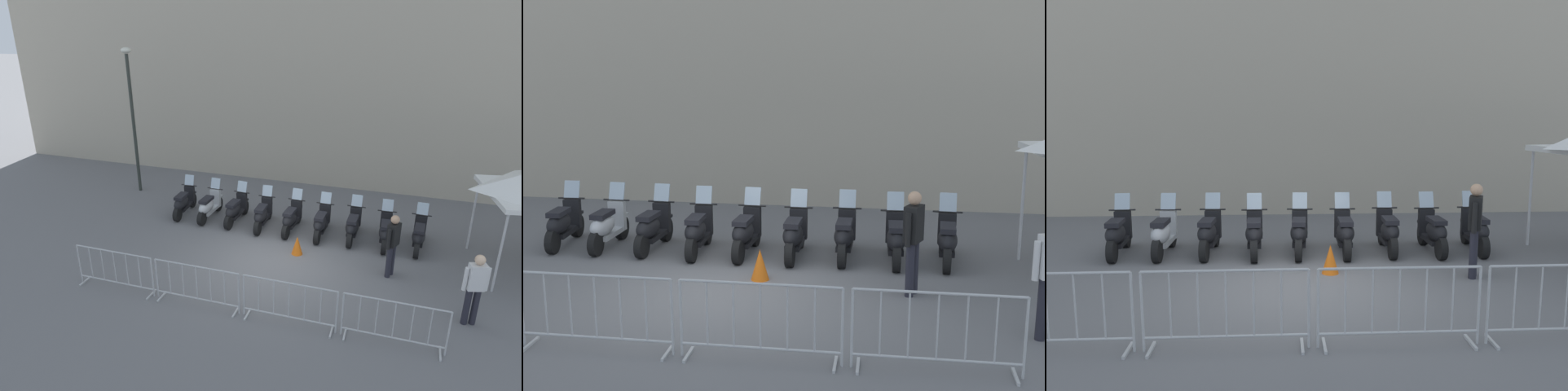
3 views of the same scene
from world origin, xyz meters
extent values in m
plane|color=slate|center=(0.00, 0.00, 0.00)|extent=(120.00, 120.00, 0.00)
cylinder|color=black|center=(-3.26, 3.44, 0.24)|extent=(0.20, 0.49, 0.48)
cylinder|color=black|center=(-3.42, 2.21, 0.24)|extent=(0.20, 0.49, 0.48)
cube|color=black|center=(-3.34, 2.82, 0.28)|extent=(0.39, 0.90, 0.10)
ellipsoid|color=black|center=(-3.38, 2.55, 0.52)|extent=(0.46, 0.88, 0.40)
cube|color=black|center=(-3.37, 2.58, 0.74)|extent=(0.35, 0.63, 0.10)
cube|color=black|center=(-3.29, 3.25, 0.55)|extent=(0.35, 0.18, 0.60)
cylinder|color=black|center=(-3.29, 3.25, 0.88)|extent=(0.56, 0.11, 0.04)
cube|color=silver|center=(-3.28, 3.30, 1.06)|extent=(0.34, 0.18, 0.35)
cube|color=black|center=(-3.26, 3.44, 0.51)|extent=(0.24, 0.34, 0.06)
cylinder|color=black|center=(-2.28, 3.24, 0.24)|extent=(0.24, 0.50, 0.48)
cylinder|color=black|center=(-2.54, 2.03, 0.24)|extent=(0.24, 0.50, 0.48)
cube|color=#B7BABC|center=(-2.41, 2.63, 0.28)|extent=(0.46, 0.91, 0.10)
ellipsoid|color=#B7BABC|center=(-2.47, 2.36, 0.52)|extent=(0.53, 0.90, 0.40)
cube|color=black|center=(-2.46, 2.39, 0.74)|extent=(0.40, 0.65, 0.10)
cube|color=#B7BABC|center=(-2.32, 3.06, 0.55)|extent=(0.36, 0.21, 0.60)
cylinder|color=black|center=(-2.32, 3.06, 0.88)|extent=(0.55, 0.15, 0.04)
cube|color=silver|center=(-2.31, 3.11, 1.06)|extent=(0.34, 0.20, 0.35)
cube|color=#B7BABC|center=(-2.28, 3.24, 0.51)|extent=(0.26, 0.36, 0.06)
cylinder|color=black|center=(-1.33, 3.05, 0.24)|extent=(0.25, 0.50, 0.48)
cylinder|color=black|center=(-1.63, 1.85, 0.24)|extent=(0.25, 0.50, 0.48)
cube|color=black|center=(-1.48, 2.45, 0.28)|extent=(0.48, 0.91, 0.10)
ellipsoid|color=black|center=(-1.55, 2.18, 0.52)|extent=(0.55, 0.90, 0.40)
cube|color=black|center=(-1.54, 2.21, 0.74)|extent=(0.42, 0.65, 0.10)
cube|color=black|center=(-1.38, 2.87, 0.55)|extent=(0.36, 0.22, 0.60)
cylinder|color=black|center=(-1.38, 2.87, 0.88)|extent=(0.55, 0.17, 0.04)
cube|color=silver|center=(-1.36, 2.92, 1.06)|extent=(0.34, 0.21, 0.35)
cube|color=black|center=(-1.33, 3.05, 0.51)|extent=(0.27, 0.36, 0.06)
cylinder|color=black|center=(-0.47, 2.80, 0.24)|extent=(0.21, 0.50, 0.48)
cylinder|color=black|center=(-0.66, 1.57, 0.24)|extent=(0.21, 0.50, 0.48)
cube|color=black|center=(-0.56, 2.19, 0.28)|extent=(0.41, 0.90, 0.10)
ellipsoid|color=black|center=(-0.61, 1.91, 0.52)|extent=(0.49, 0.89, 0.40)
cube|color=black|center=(-0.60, 1.94, 0.74)|extent=(0.37, 0.64, 0.10)
cube|color=black|center=(-0.50, 2.61, 0.55)|extent=(0.36, 0.19, 0.60)
cylinder|color=black|center=(-0.50, 2.61, 0.88)|extent=(0.56, 0.12, 0.04)
cube|color=silver|center=(-0.49, 2.66, 1.06)|extent=(0.34, 0.19, 0.35)
cube|color=black|center=(-0.47, 2.80, 0.51)|extent=(0.25, 0.35, 0.06)
cylinder|color=black|center=(0.52, 2.64, 0.24)|extent=(0.25, 0.50, 0.48)
cylinder|color=black|center=(0.22, 1.43, 0.24)|extent=(0.25, 0.50, 0.48)
cube|color=black|center=(0.37, 2.03, 0.28)|extent=(0.48, 0.91, 0.10)
ellipsoid|color=black|center=(0.31, 1.76, 0.52)|extent=(0.55, 0.90, 0.40)
cube|color=black|center=(0.31, 1.79, 0.74)|extent=(0.42, 0.65, 0.10)
cube|color=black|center=(0.48, 2.45, 0.55)|extent=(0.36, 0.22, 0.60)
cylinder|color=black|center=(0.48, 2.45, 0.88)|extent=(0.55, 0.17, 0.04)
cube|color=silver|center=(0.49, 2.50, 1.06)|extent=(0.34, 0.21, 0.35)
cube|color=black|center=(0.52, 2.64, 0.51)|extent=(0.27, 0.36, 0.06)
cylinder|color=black|center=(1.43, 2.44, 0.24)|extent=(0.23, 0.50, 0.48)
cylinder|color=black|center=(1.18, 1.23, 0.24)|extent=(0.23, 0.50, 0.48)
cube|color=black|center=(1.30, 1.83, 0.28)|extent=(0.45, 0.91, 0.10)
ellipsoid|color=black|center=(1.25, 1.56, 0.52)|extent=(0.52, 0.90, 0.40)
cube|color=black|center=(1.25, 1.59, 0.74)|extent=(0.40, 0.64, 0.10)
cube|color=black|center=(1.39, 2.26, 0.55)|extent=(0.36, 0.21, 0.60)
cylinder|color=black|center=(1.39, 2.26, 0.88)|extent=(0.56, 0.15, 0.04)
cube|color=silver|center=(1.40, 2.31, 1.06)|extent=(0.34, 0.20, 0.35)
cube|color=black|center=(1.43, 2.44, 0.51)|extent=(0.26, 0.35, 0.06)
cylinder|color=black|center=(2.37, 2.35, 0.24)|extent=(0.23, 0.50, 0.48)
cylinder|color=black|center=(2.13, 1.13, 0.24)|extent=(0.23, 0.50, 0.48)
cube|color=black|center=(2.25, 1.74, 0.28)|extent=(0.45, 0.91, 0.10)
ellipsoid|color=black|center=(2.20, 1.47, 0.52)|extent=(0.52, 0.89, 0.40)
cube|color=black|center=(2.20, 1.50, 0.74)|extent=(0.39, 0.64, 0.10)
cube|color=black|center=(2.34, 2.17, 0.55)|extent=(0.36, 0.21, 0.60)
cylinder|color=black|center=(2.34, 2.17, 0.88)|extent=(0.56, 0.15, 0.04)
cube|color=silver|center=(2.35, 2.21, 1.06)|extent=(0.34, 0.20, 0.35)
cube|color=black|center=(2.37, 2.35, 0.51)|extent=(0.26, 0.35, 0.06)
cylinder|color=black|center=(3.26, 2.11, 0.24)|extent=(0.21, 0.50, 0.48)
cylinder|color=black|center=(3.08, 0.88, 0.24)|extent=(0.21, 0.50, 0.48)
cube|color=black|center=(3.17, 1.50, 0.28)|extent=(0.40, 0.90, 0.10)
ellipsoid|color=black|center=(3.13, 1.22, 0.52)|extent=(0.48, 0.88, 0.40)
cube|color=black|center=(3.13, 1.25, 0.74)|extent=(0.37, 0.63, 0.10)
cube|color=black|center=(3.24, 1.93, 0.55)|extent=(0.36, 0.19, 0.60)
cylinder|color=black|center=(3.24, 1.93, 0.88)|extent=(0.56, 0.12, 0.04)
cube|color=silver|center=(3.24, 1.97, 1.06)|extent=(0.34, 0.19, 0.35)
cube|color=black|center=(3.26, 2.11, 0.51)|extent=(0.24, 0.35, 0.06)
cylinder|color=black|center=(4.26, 1.98, 0.24)|extent=(0.25, 0.50, 0.48)
cylinder|color=black|center=(3.97, 0.77, 0.24)|extent=(0.25, 0.50, 0.48)
cube|color=black|center=(4.11, 1.37, 0.28)|extent=(0.48, 0.91, 0.10)
ellipsoid|color=black|center=(4.05, 1.10, 0.52)|extent=(0.55, 0.90, 0.40)
cube|color=black|center=(4.05, 1.13, 0.74)|extent=(0.42, 0.65, 0.10)
cube|color=black|center=(4.22, 1.79, 0.55)|extent=(0.36, 0.22, 0.60)
cylinder|color=black|center=(4.22, 1.79, 0.88)|extent=(0.55, 0.17, 0.04)
cube|color=silver|center=(4.23, 1.84, 1.06)|extent=(0.34, 0.21, 0.35)
cube|color=black|center=(4.26, 1.98, 0.51)|extent=(0.27, 0.36, 0.06)
cube|color=#B2B5B7|center=(-2.49, -2.07, 0.02)|extent=(0.12, 0.44, 0.04)
cube|color=#B2B5B7|center=(-0.59, -2.42, 0.02)|extent=(0.12, 0.44, 0.04)
cylinder|color=#B2B5B7|center=(-0.51, -2.43, 0.53)|extent=(0.04, 0.04, 1.05)
cylinder|color=#B2B5B7|center=(-1.54, -2.24, 1.05)|extent=(2.07, 0.42, 0.04)
cylinder|color=#B2B5B7|center=(-1.54, -2.24, 0.18)|extent=(2.07, 0.42, 0.04)
cylinder|color=#B2B5B7|center=(-2.23, -2.12, 0.61)|extent=(0.02, 0.02, 0.87)
cylinder|color=#B2B5B7|center=(-1.88, -2.18, 0.61)|extent=(0.02, 0.02, 0.87)
cylinder|color=#B2B5B7|center=(-1.54, -2.24, 0.61)|extent=(0.02, 0.02, 0.87)
cylinder|color=#B2B5B7|center=(-1.20, -2.31, 0.61)|extent=(0.02, 0.02, 0.87)
cylinder|color=#B2B5B7|center=(-0.85, -2.37, 0.61)|extent=(0.02, 0.02, 0.87)
cube|color=#B2B5B7|center=(-0.31, -2.47, 0.02)|extent=(0.12, 0.44, 0.04)
cube|color=#B2B5B7|center=(1.59, -2.82, 0.02)|extent=(0.12, 0.44, 0.04)
cylinder|color=#B2B5B7|center=(-0.39, -2.45, 0.53)|extent=(0.04, 0.04, 1.05)
cylinder|color=#B2B5B7|center=(1.67, -2.83, 0.53)|extent=(0.04, 0.04, 1.05)
cylinder|color=#B2B5B7|center=(0.64, -2.64, 1.05)|extent=(2.07, 0.42, 0.04)
cylinder|color=#B2B5B7|center=(0.64, -2.64, 0.18)|extent=(2.07, 0.42, 0.04)
cylinder|color=#B2B5B7|center=(-0.05, -2.52, 0.61)|extent=(0.02, 0.02, 0.87)
cylinder|color=#B2B5B7|center=(0.30, -2.58, 0.61)|extent=(0.02, 0.02, 0.87)
cylinder|color=#B2B5B7|center=(0.64, -2.64, 0.61)|extent=(0.02, 0.02, 0.87)
cylinder|color=#B2B5B7|center=(0.98, -2.71, 0.61)|extent=(0.02, 0.02, 0.87)
cylinder|color=#B2B5B7|center=(1.33, -2.77, 0.61)|extent=(0.02, 0.02, 0.87)
cube|color=#B2B5B7|center=(1.87, -2.87, 0.02)|extent=(0.12, 0.44, 0.04)
cube|color=#B2B5B7|center=(3.77, -3.22, 0.02)|extent=(0.12, 0.44, 0.04)
cylinder|color=#B2B5B7|center=(1.79, -2.86, 0.53)|extent=(0.04, 0.04, 1.05)
cylinder|color=#B2B5B7|center=(3.85, -3.24, 0.53)|extent=(0.04, 0.04, 1.05)
cylinder|color=#B2B5B7|center=(2.82, -3.05, 1.05)|extent=(2.07, 0.42, 0.04)
cylinder|color=#B2B5B7|center=(2.82, -3.05, 0.18)|extent=(2.07, 0.42, 0.04)
cylinder|color=#B2B5B7|center=(2.13, -2.92, 0.61)|extent=(0.02, 0.02, 0.87)
cylinder|color=#B2B5B7|center=(2.48, -2.98, 0.61)|extent=(0.02, 0.02, 0.87)
cylinder|color=#B2B5B7|center=(2.82, -3.05, 0.61)|extent=(0.02, 0.02, 0.87)
cylinder|color=#B2B5B7|center=(3.16, -3.11, 0.61)|extent=(0.02, 0.02, 0.87)
cylinder|color=#B2B5B7|center=(3.51, -3.17, 0.61)|extent=(0.02, 0.02, 0.87)
cylinder|color=#23232D|center=(4.51, -2.11, 0.45)|extent=(0.14, 0.14, 0.90)
cylinder|color=silver|center=(4.37, -2.12, 1.15)|extent=(0.09, 0.09, 0.55)
cylinder|color=#23232D|center=(3.05, -0.36, 0.45)|extent=(0.14, 0.14, 0.90)
cylinder|color=#23232D|center=(3.15, -0.22, 0.45)|extent=(0.14, 0.14, 0.90)
cube|color=black|center=(3.10, -0.29, 1.20)|extent=(0.38, 0.42, 0.60)
sphere|color=tan|center=(3.10, -0.29, 1.62)|extent=(0.22, 0.22, 0.22)
cylinder|color=black|center=(2.97, -0.48, 1.15)|extent=(0.09, 0.09, 0.55)
cylinder|color=black|center=(3.23, -0.10, 1.15)|extent=(0.09, 0.09, 0.55)
cylinder|color=silver|center=(5.54, 1.52, 1.08)|extent=(0.06, 0.06, 2.15)
cone|color=orange|center=(0.63, 0.54, 0.28)|extent=(0.32, 0.32, 0.55)
camera|label=1|loc=(1.17, -11.01, 6.47)|focal=31.48mm
camera|label=2|loc=(0.67, -10.96, 4.01)|focal=47.83mm
camera|label=3|loc=(-2.05, -8.76, 3.06)|focal=36.89mm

